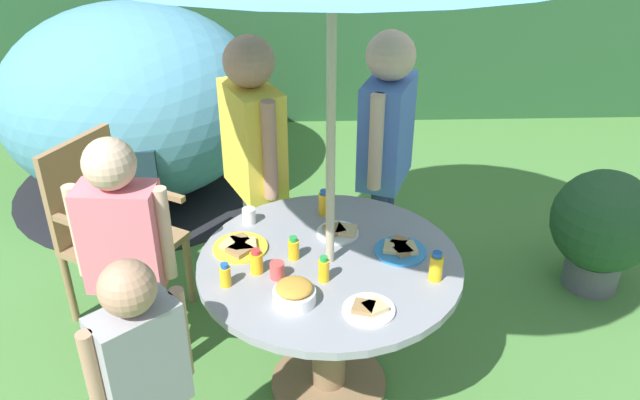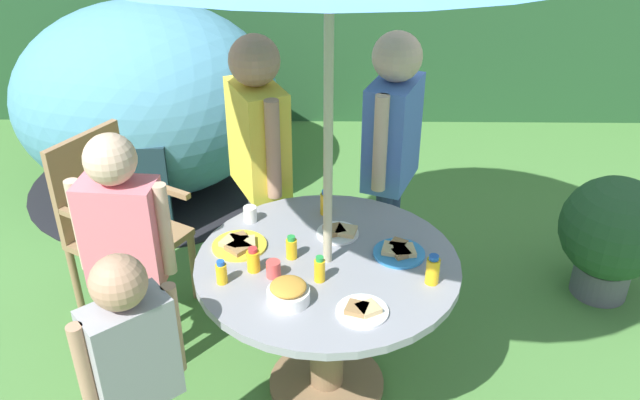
# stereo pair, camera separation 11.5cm
# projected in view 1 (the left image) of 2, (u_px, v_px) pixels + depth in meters

# --- Properties ---
(ground_plane) EXTENTS (10.00, 10.00, 0.02)m
(ground_plane) POSITION_uv_depth(u_px,v_px,m) (329.00, 386.00, 3.11)
(ground_plane) COLOR #477A38
(garden_table) EXTENTS (1.10, 1.10, 0.71)m
(garden_table) POSITION_uv_depth(u_px,v_px,m) (329.00, 296.00, 2.84)
(garden_table) COLOR brown
(garden_table) RESTS_ON ground_plane
(wooden_chair) EXTENTS (0.65, 0.64, 0.96)m
(wooden_chair) POSITION_uv_depth(u_px,v_px,m) (107.00, 223.00, 3.35)
(wooden_chair) COLOR #93704C
(wooden_chair) RESTS_ON ground_plane
(dome_tent) EXTENTS (1.88, 1.88, 1.30)m
(dome_tent) POSITION_uv_depth(u_px,v_px,m) (134.00, 103.00, 4.45)
(dome_tent) COLOR teal
(dome_tent) RESTS_ON ground_plane
(potted_plant) EXTENTS (0.56, 0.56, 0.70)m
(potted_plant) POSITION_uv_depth(u_px,v_px,m) (603.00, 225.00, 3.58)
(potted_plant) COLOR #595960
(potted_plant) RESTS_ON ground_plane
(child_in_blue_shirt) EXTENTS (0.33, 0.46, 1.44)m
(child_in_blue_shirt) POSITION_uv_depth(u_px,v_px,m) (387.00, 132.00, 3.36)
(child_in_blue_shirt) COLOR navy
(child_in_blue_shirt) RESTS_ON ground_plane
(child_in_yellow_shirt) EXTENTS (0.35, 0.45, 1.45)m
(child_in_yellow_shirt) POSITION_uv_depth(u_px,v_px,m) (253.00, 140.00, 3.27)
(child_in_yellow_shirt) COLOR #3F3F47
(child_in_yellow_shirt) RESTS_ON ground_plane
(child_in_pink_shirt) EXTENTS (0.42, 0.21, 1.25)m
(child_in_pink_shirt) POSITION_uv_depth(u_px,v_px,m) (122.00, 238.00, 2.74)
(child_in_pink_shirt) COLOR brown
(child_in_pink_shirt) RESTS_ON ground_plane
(child_in_grey_shirt) EXTENTS (0.32, 0.31, 1.11)m
(child_in_grey_shirt) POSITION_uv_depth(u_px,v_px,m) (140.00, 360.00, 2.25)
(child_in_grey_shirt) COLOR navy
(child_in_grey_shirt) RESTS_ON ground_plane
(snack_bowl) EXTENTS (0.16, 0.16, 0.09)m
(snack_bowl) POSITION_uv_depth(u_px,v_px,m) (294.00, 293.00, 2.49)
(snack_bowl) COLOR white
(snack_bowl) RESTS_ON garden_table
(plate_far_right) EXTENTS (0.19, 0.19, 0.03)m
(plate_far_right) POSITION_uv_depth(u_px,v_px,m) (339.00, 232.00, 2.91)
(plate_far_right) COLOR white
(plate_far_right) RESTS_ON garden_table
(plate_back_edge) EXTENTS (0.20, 0.20, 0.03)m
(plate_back_edge) POSITION_uv_depth(u_px,v_px,m) (369.00, 309.00, 2.46)
(plate_back_edge) COLOR white
(plate_back_edge) RESTS_ON garden_table
(plate_center_back) EXTENTS (0.23, 0.23, 0.03)m
(plate_center_back) POSITION_uv_depth(u_px,v_px,m) (240.00, 246.00, 2.81)
(plate_center_back) COLOR yellow
(plate_center_back) RESTS_ON garden_table
(plate_center_front) EXTENTS (0.22, 0.22, 0.03)m
(plate_center_front) POSITION_uv_depth(u_px,v_px,m) (400.00, 249.00, 2.79)
(plate_center_front) COLOR #338CD8
(plate_center_front) RESTS_ON garden_table
(juice_bottle_near_left) EXTENTS (0.04, 0.04, 0.11)m
(juice_bottle_near_left) POSITION_uv_depth(u_px,v_px,m) (324.00, 270.00, 2.60)
(juice_bottle_near_left) COLOR yellow
(juice_bottle_near_left) RESTS_ON garden_table
(juice_bottle_near_right) EXTENTS (0.05, 0.05, 0.11)m
(juice_bottle_near_right) POSITION_uv_depth(u_px,v_px,m) (256.00, 262.00, 2.65)
(juice_bottle_near_right) COLOR yellow
(juice_bottle_near_right) RESTS_ON garden_table
(juice_bottle_far_left) EXTENTS (0.05, 0.05, 0.13)m
(juice_bottle_far_left) POSITION_uv_depth(u_px,v_px,m) (436.00, 267.00, 2.60)
(juice_bottle_far_left) COLOR yellow
(juice_bottle_far_left) RESTS_ON garden_table
(juice_bottle_mid_left) EXTENTS (0.04, 0.04, 0.10)m
(juice_bottle_mid_left) POSITION_uv_depth(u_px,v_px,m) (225.00, 275.00, 2.58)
(juice_bottle_mid_left) COLOR yellow
(juice_bottle_mid_left) RESTS_ON garden_table
(juice_bottle_mid_right) EXTENTS (0.05, 0.05, 0.10)m
(juice_bottle_mid_right) POSITION_uv_depth(u_px,v_px,m) (294.00, 249.00, 2.74)
(juice_bottle_mid_right) COLOR yellow
(juice_bottle_mid_right) RESTS_ON garden_table
(juice_bottle_front_edge) EXTENTS (0.05, 0.05, 0.12)m
(juice_bottle_front_edge) POSITION_uv_depth(u_px,v_px,m) (324.00, 203.00, 3.04)
(juice_bottle_front_edge) COLOR yellow
(juice_bottle_front_edge) RESTS_ON garden_table
(cup_near) EXTENTS (0.06, 0.06, 0.07)m
(cup_near) POSITION_uv_depth(u_px,v_px,m) (277.00, 270.00, 2.63)
(cup_near) COLOR #E04C47
(cup_near) RESTS_ON garden_table
(cup_far) EXTENTS (0.06, 0.06, 0.07)m
(cup_far) POSITION_uv_depth(u_px,v_px,m) (249.00, 216.00, 2.98)
(cup_far) COLOR white
(cup_far) RESTS_ON garden_table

